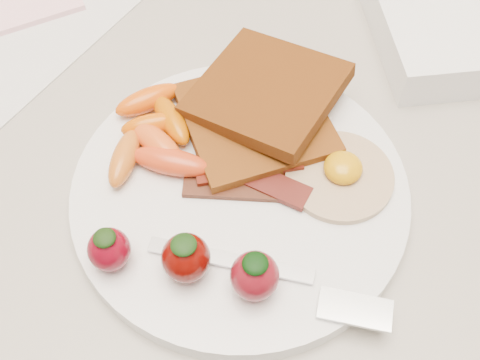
{
  "coord_description": "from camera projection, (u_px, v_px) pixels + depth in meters",
  "views": [
    {
      "loc": [
        0.03,
        1.3,
        1.32
      ],
      "look_at": [
        0.02,
        1.56,
        0.93
      ],
      "focal_mm": 45.0,
      "sensor_mm": 36.0,
      "label": 1
    }
  ],
  "objects": [
    {
      "name": "counter",
      "position": [
        236.0,
        270.0,
        0.95
      ],
      "size": [
        2.0,
        0.6,
        0.9
      ],
      "primitive_type": "cube",
      "color": "gray",
      "rests_on": "ground"
    },
    {
      "name": "plate",
      "position": [
        240.0,
        193.0,
        0.49
      ],
      "size": [
        0.27,
        0.27,
        0.02
      ],
      "primitive_type": "cylinder",
      "color": "white",
      "rests_on": "counter"
    },
    {
      "name": "toast_lower",
      "position": [
        256.0,
        121.0,
        0.51
      ],
      "size": [
        0.15,
        0.15,
        0.01
      ],
      "primitive_type": "cube",
      "rotation": [
        0.0,
        0.0,
        0.4
      ],
      "color": "#48270E",
      "rests_on": "plate"
    },
    {
      "name": "toast_upper",
      "position": [
        267.0,
        91.0,
        0.51
      ],
      "size": [
        0.15,
        0.15,
        0.03
      ],
      "primitive_type": "cube",
      "rotation": [
        0.0,
        -0.1,
        -0.48
      ],
      "color": "#4C290C",
      "rests_on": "toast_lower"
    },
    {
      "name": "fried_egg",
      "position": [
        340.0,
        174.0,
        0.48
      ],
      "size": [
        0.11,
        0.11,
        0.02
      ],
      "color": "beige",
      "rests_on": "plate"
    },
    {
      "name": "bacon_strips",
      "position": [
        248.0,
        177.0,
        0.48
      ],
      "size": [
        0.1,
        0.06,
        0.01
      ],
      "color": "black",
      "rests_on": "plate"
    },
    {
      "name": "baby_carrots",
      "position": [
        155.0,
        135.0,
        0.49
      ],
      "size": [
        0.09,
        0.12,
        0.02
      ],
      "color": "#D05502",
      "rests_on": "plate"
    },
    {
      "name": "strawberries",
      "position": [
        190.0,
        262.0,
        0.42
      ],
      "size": [
        0.14,
        0.05,
        0.04
      ],
      "color": "#660413",
      "rests_on": "plate"
    },
    {
      "name": "fork",
      "position": [
        286.0,
        282.0,
        0.43
      ],
      "size": [
        0.18,
        0.06,
        0.0
      ],
      "color": "silver",
      "rests_on": "plate"
    },
    {
      "name": "paper_sheet",
      "position": [
        22.0,
        5.0,
        0.62
      ],
      "size": [
        0.31,
        0.33,
        0.0
      ],
      "primitive_type": "cube",
      "rotation": [
        0.0,
        0.0,
        -0.52
      ],
      "color": "silver",
      "rests_on": "counter"
    }
  ]
}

